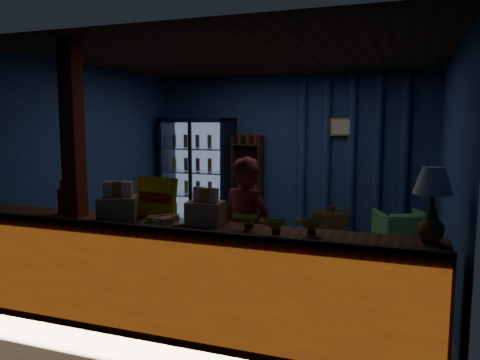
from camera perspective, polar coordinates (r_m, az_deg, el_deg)
The scene contains 19 objects.
ground at distance 6.04m, azimuth 0.91°, elevation -10.56°, with size 4.60×4.60×0.00m, color #515154.
room_walls at distance 5.76m, azimuth 0.94°, elevation 4.48°, with size 4.60×4.60×4.60m.
counter at distance 4.23m, azimuth -7.79°, elevation -11.73°, with size 4.40×0.57×0.99m.
support_post at distance 4.63m, azimuth -19.49°, elevation 0.05°, with size 0.16×0.16×2.60m, color maroon.
beverage_cooler at distance 8.17m, azimuth -4.95°, elevation 0.78°, with size 1.20×0.62×1.90m.
bottle_shelf at distance 8.00m, azimuth 1.02°, elevation -0.34°, with size 0.50×0.28×1.60m.
curtain_folds at distance 7.65m, azimuth 13.38°, elevation 2.93°, with size 1.74×0.14×2.50m.
framed_picture at distance 7.60m, azimuth 12.31°, elevation 6.33°, with size 0.36×0.04×0.28m.
shopkeeper at distance 4.45m, azimuth 0.50°, elevation -6.93°, with size 0.55×0.36×1.51m, color maroon.
green_chair at distance 7.03m, azimuth 18.99°, elevation -5.90°, with size 0.64×0.65×0.60m, color #59B35D.
side_table at distance 7.20m, azimuth 11.04°, elevation -5.74°, with size 0.57×0.44×0.59m.
yellow_sign at distance 4.41m, azimuth -10.27°, elevation -2.08°, with size 0.48×0.19×0.38m.
soda_bottles at distance 4.73m, azimuth -20.23°, elevation -2.41°, with size 0.28×0.19×0.35m.
snack_box_left at distance 4.09m, azimuth -4.21°, elevation -3.80°, with size 0.32×0.27×0.32m.
snack_box_centre at distance 4.36m, azimuth -14.59°, elevation -3.15°, with size 0.42×0.38×0.36m.
pastry_tray at distance 4.15m, azimuth -9.44°, elevation -4.98°, with size 0.42×0.42×0.07m.
banana_bunches at distance 3.77m, azimuth 4.53°, elevation -5.20°, with size 0.77×0.30×0.17m.
table_lamp at distance 3.69m, azimuth 22.47°, elevation -0.41°, with size 0.29×0.29×0.56m.
pineapple at distance 3.69m, azimuth 22.27°, elevation -5.21°, with size 0.19×0.19×0.32m.
Camera 1 is at (1.88, -5.44, 1.84)m, focal length 35.00 mm.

